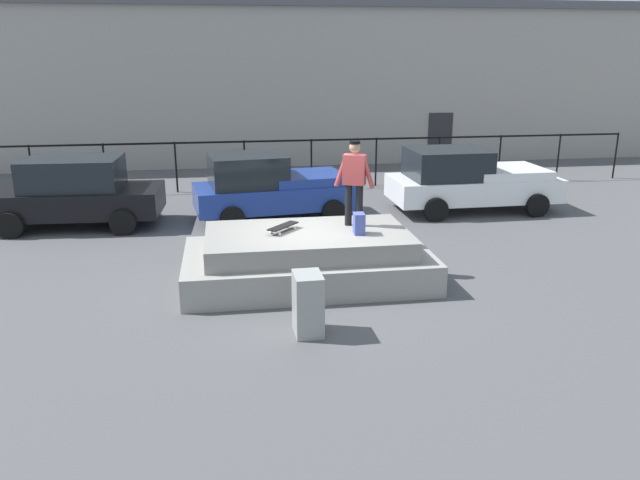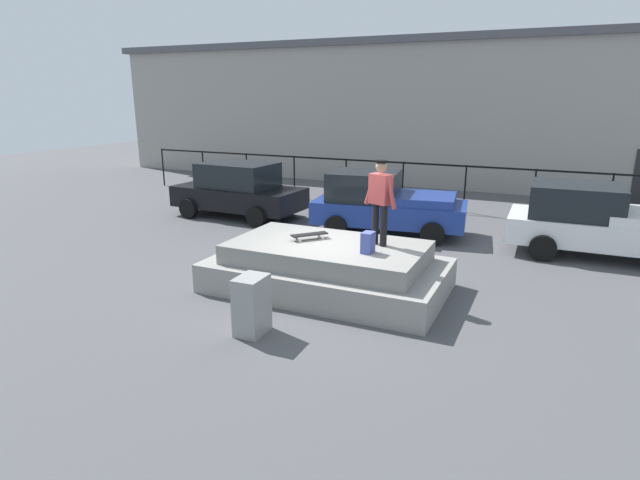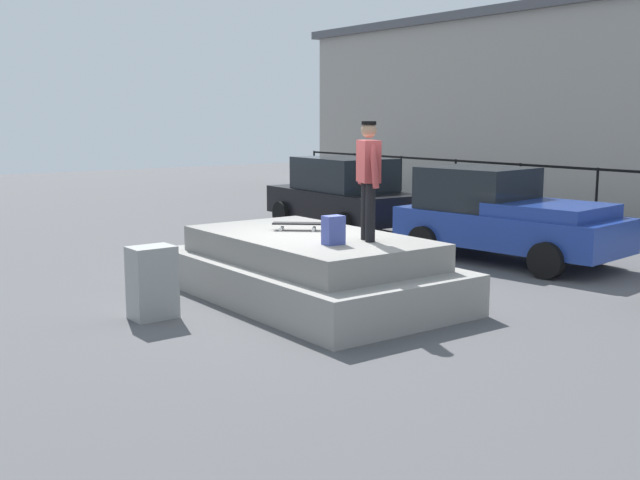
{
  "view_description": "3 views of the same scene",
  "coord_description": "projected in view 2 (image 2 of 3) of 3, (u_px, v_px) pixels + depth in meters",
  "views": [
    {
      "loc": [
        -1.72,
        -11.38,
        4.32
      ],
      "look_at": [
        0.19,
        1.01,
        0.53
      ],
      "focal_mm": 34.85,
      "sensor_mm": 36.0,
      "label": 1
    },
    {
      "loc": [
        3.88,
        -9.15,
        3.89
      ],
      "look_at": [
        -0.69,
        0.76,
        0.82
      ],
      "focal_mm": 28.99,
      "sensor_mm": 36.0,
      "label": 2
    },
    {
      "loc": [
        9.09,
        -6.56,
        2.73
      ],
      "look_at": [
        -0.63,
        0.59,
        0.8
      ],
      "focal_mm": 42.98,
      "sensor_mm": 36.0,
      "label": 3
    }
  ],
  "objects": [
    {
      "name": "ground_plane",
      "position": [
        335.0,
        291.0,
        10.61
      ],
      "size": [
        60.0,
        60.0,
        0.0
      ],
      "primitive_type": "plane",
      "color": "#4C4C4F"
    },
    {
      "name": "concrete_ledge",
      "position": [
        327.0,
        268.0,
        10.64
      ],
      "size": [
        4.77,
        2.71,
        0.99
      ],
      "color": "gray",
      "rests_on": "ground_plane"
    },
    {
      "name": "skateboarder",
      "position": [
        380.0,
        197.0,
        10.12
      ],
      "size": [
        0.78,
        0.4,
        1.69
      ],
      "color": "black",
      "rests_on": "concrete_ledge"
    },
    {
      "name": "skateboard",
      "position": [
        309.0,
        235.0,
        10.74
      ],
      "size": [
        0.67,
        0.72,
        0.12
      ],
      "color": "black",
      "rests_on": "concrete_ledge"
    },
    {
      "name": "backpack",
      "position": [
        368.0,
        242.0,
        9.81
      ],
      "size": [
        0.21,
        0.29,
        0.4
      ],
      "primitive_type": "cube",
      "rotation": [
        0.0,
        0.0,
        1.53
      ],
      "color": "#3F4C99",
      "rests_on": "concrete_ledge"
    },
    {
      "name": "car_black_sedan_near",
      "position": [
        239.0,
        190.0,
        16.92
      ],
      "size": [
        4.35,
        2.29,
        1.77
      ],
      "color": "black",
      "rests_on": "ground_plane"
    },
    {
      "name": "car_blue_pickup_mid",
      "position": [
        384.0,
        203.0,
        14.86
      ],
      "size": [
        4.49,
        2.47,
        1.77
      ],
      "color": "navy",
      "rests_on": "ground_plane"
    },
    {
      "name": "car_white_pickup_far",
      "position": [
        603.0,
        221.0,
        12.72
      ],
      "size": [
        4.69,
        2.28,
        1.76
      ],
      "color": "white",
      "rests_on": "ground_plane"
    },
    {
      "name": "utility_box",
      "position": [
        252.0,
        305.0,
        8.64
      ],
      "size": [
        0.45,
        0.61,
        1.0
      ],
      "primitive_type": "cube",
      "rotation": [
        0.0,
        0.0,
        0.02
      ],
      "color": "gray",
      "rests_on": "ground_plane"
    },
    {
      "name": "fence_row",
      "position": [
        434.0,
        177.0,
        17.91
      ],
      "size": [
        24.06,
        0.06,
        1.62
      ],
      "color": "black",
      "rests_on": "ground_plane"
    },
    {
      "name": "warehouse_building",
      "position": [
        473.0,
        112.0,
        23.99
      ],
      "size": [
        35.4,
        7.16,
        6.27
      ],
      "color": "gray",
      "rests_on": "ground_plane"
    }
  ]
}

